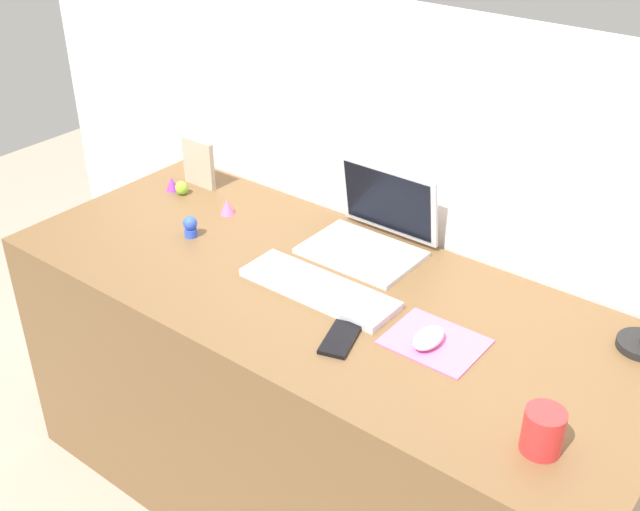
{
  "coord_description": "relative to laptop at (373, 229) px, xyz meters",
  "views": [
    {
      "loc": [
        0.99,
        -1.28,
        1.79
      ],
      "look_at": [
        -0.01,
        0.0,
        0.83
      ],
      "focal_mm": 43.8,
      "sensor_mm": 36.0,
      "label": 1
    }
  ],
  "objects": [
    {
      "name": "ground_plane",
      "position": [
        0.02,
        -0.24,
        -0.79
      ],
      "size": [
        6.0,
        6.0,
        0.0
      ],
      "primitive_type": "plane",
      "color": "gray"
    },
    {
      "name": "back_wall",
      "position": [
        0.02,
        0.15,
        -0.12
      ],
      "size": [
        2.89,
        0.05,
        1.36
      ],
      "primitive_type": "cube",
      "color": "silver",
      "rests_on": "ground_plane"
    },
    {
      "name": "desk",
      "position": [
        0.02,
        -0.24,
        -0.42
      ],
      "size": [
        1.69,
        0.7,
        0.74
      ],
      "primitive_type": "cube",
      "color": "brown",
      "rests_on": "ground_plane"
    },
    {
      "name": "laptop",
      "position": [
        0.0,
        0.0,
        0.0
      ],
      "size": [
        0.3,
        0.25,
        0.21
      ],
      "color": "silver",
      "rests_on": "desk"
    },
    {
      "name": "keyboard",
      "position": [
        0.02,
        -0.26,
        -0.04
      ],
      "size": [
        0.41,
        0.13,
        0.02
      ],
      "primitive_type": "cube",
      "color": "silver",
      "rests_on": "desk"
    },
    {
      "name": "mousepad",
      "position": [
        0.35,
        -0.27,
        -0.05
      ],
      "size": [
        0.21,
        0.17,
        0.0
      ],
      "primitive_type": "cube",
      "color": "pink",
      "rests_on": "desk"
    },
    {
      "name": "mouse",
      "position": [
        0.35,
        -0.29,
        -0.03
      ],
      "size": [
        0.06,
        0.1,
        0.03
      ],
      "primitive_type": "ellipsoid",
      "color": "silver",
      "rests_on": "mousepad"
    },
    {
      "name": "cell_phone",
      "position": [
        0.18,
        -0.39,
        -0.05
      ],
      "size": [
        0.1,
        0.14,
        0.01
      ],
      "primitive_type": "cube",
      "rotation": [
        0.0,
        0.0,
        0.31
      ],
      "color": "black",
      "rests_on": "desk"
    },
    {
      "name": "picture_frame",
      "position": [
        -0.64,
        -0.01,
        0.02
      ],
      "size": [
        0.12,
        0.02,
        0.15
      ],
      "primitive_type": "cube",
      "color": "#B2A58C",
      "rests_on": "desk"
    },
    {
      "name": "coffee_mug",
      "position": [
        0.68,
        -0.43,
        -0.01
      ],
      "size": [
        0.08,
        0.08,
        0.09
      ],
      "primitive_type": "cylinder",
      "color": "red",
      "rests_on": "desk"
    },
    {
      "name": "toy_figurine_blue",
      "position": [
        -0.43,
        -0.26,
        -0.02
      ],
      "size": [
        0.04,
        0.04,
        0.06
      ],
      "color": "blue",
      "rests_on": "desk"
    },
    {
      "name": "toy_figurine_lime",
      "position": [
        -0.64,
        -0.09,
        -0.03
      ],
      "size": [
        0.04,
        0.04,
        0.04
      ],
      "primitive_type": "ellipsoid",
      "color": "#8CDB33",
      "rests_on": "desk"
    },
    {
      "name": "toy_figurine_purple",
      "position": [
        -0.69,
        -0.09,
        -0.03
      ],
      "size": [
        0.04,
        0.04,
        0.04
      ],
      "primitive_type": "cone",
      "color": "purple",
      "rests_on": "desk"
    },
    {
      "name": "toy_figurine_pink",
      "position": [
        -0.44,
        -0.1,
        -0.03
      ],
      "size": [
        0.04,
        0.04,
        0.05
      ],
      "primitive_type": "cone",
      "color": "pink",
      "rests_on": "desk"
    }
  ]
}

